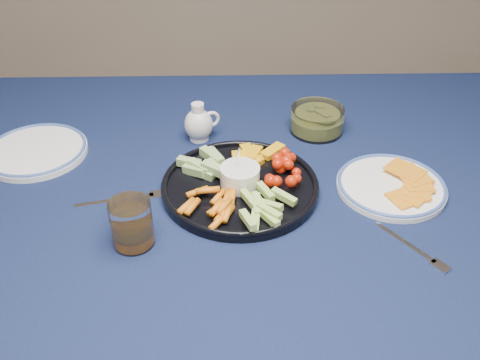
{
  "coord_description": "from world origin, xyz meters",
  "views": [
    {
      "loc": [
        -0.14,
        -0.88,
        1.4
      ],
      "look_at": [
        -0.12,
        -0.01,
        0.77
      ],
      "focal_mm": 40.0,
      "sensor_mm": 36.0,
      "label": 1
    }
  ],
  "objects_px": {
    "juice_tumbler": "(132,226)",
    "side_plate_extra": "(36,151)",
    "pickle_bowl": "(317,121)",
    "crudite_platter": "(239,183)",
    "creamer_pitcher": "(199,124)",
    "cheese_plate": "(391,185)",
    "dining_table": "(295,218)"
  },
  "relations": [
    {
      "from": "crudite_platter",
      "to": "pickle_bowl",
      "type": "xyz_separation_m",
      "value": [
        0.19,
        0.23,
        0.01
      ]
    },
    {
      "from": "crudite_platter",
      "to": "pickle_bowl",
      "type": "height_order",
      "value": "crudite_platter"
    },
    {
      "from": "creamer_pitcher",
      "to": "pickle_bowl",
      "type": "bearing_deg",
      "value": 6.25
    },
    {
      "from": "dining_table",
      "to": "pickle_bowl",
      "type": "distance_m",
      "value": 0.26
    },
    {
      "from": "creamer_pitcher",
      "to": "pickle_bowl",
      "type": "relative_size",
      "value": 0.72
    },
    {
      "from": "juice_tumbler",
      "to": "cheese_plate",
      "type": "bearing_deg",
      "value": 16.4
    },
    {
      "from": "pickle_bowl",
      "to": "side_plate_extra",
      "type": "xyz_separation_m",
      "value": [
        -0.64,
        -0.09,
        -0.02
      ]
    },
    {
      "from": "cheese_plate",
      "to": "side_plate_extra",
      "type": "distance_m",
      "value": 0.77
    },
    {
      "from": "dining_table",
      "to": "cheese_plate",
      "type": "xyz_separation_m",
      "value": [
        0.19,
        -0.02,
        0.1
      ]
    },
    {
      "from": "dining_table",
      "to": "creamer_pitcher",
      "type": "distance_m",
      "value": 0.31
    },
    {
      "from": "dining_table",
      "to": "juice_tumbler",
      "type": "height_order",
      "value": "juice_tumbler"
    },
    {
      "from": "creamer_pitcher",
      "to": "juice_tumbler",
      "type": "xyz_separation_m",
      "value": [
        -0.1,
        -0.35,
        -0.0
      ]
    },
    {
      "from": "juice_tumbler",
      "to": "side_plate_extra",
      "type": "relative_size",
      "value": 0.39
    },
    {
      "from": "dining_table",
      "to": "side_plate_extra",
      "type": "bearing_deg",
      "value": 167.11
    },
    {
      "from": "dining_table",
      "to": "side_plate_extra",
      "type": "relative_size",
      "value": 7.43
    },
    {
      "from": "cheese_plate",
      "to": "juice_tumbler",
      "type": "height_order",
      "value": "juice_tumbler"
    },
    {
      "from": "pickle_bowl",
      "to": "juice_tumbler",
      "type": "distance_m",
      "value": 0.54
    },
    {
      "from": "crudite_platter",
      "to": "creamer_pitcher",
      "type": "distance_m",
      "value": 0.22
    },
    {
      "from": "side_plate_extra",
      "to": "crudite_platter",
      "type": "bearing_deg",
      "value": -17.85
    },
    {
      "from": "crudite_platter",
      "to": "side_plate_extra",
      "type": "height_order",
      "value": "crudite_platter"
    },
    {
      "from": "juice_tumbler",
      "to": "creamer_pitcher",
      "type": "bearing_deg",
      "value": 73.56
    },
    {
      "from": "cheese_plate",
      "to": "juice_tumbler",
      "type": "bearing_deg",
      "value": -163.6
    },
    {
      "from": "creamer_pitcher",
      "to": "juice_tumbler",
      "type": "relative_size",
      "value": 1.03
    },
    {
      "from": "crudite_platter",
      "to": "pickle_bowl",
      "type": "distance_m",
      "value": 0.3
    },
    {
      "from": "side_plate_extra",
      "to": "dining_table",
      "type": "bearing_deg",
      "value": -12.89
    },
    {
      "from": "crudite_platter",
      "to": "pickle_bowl",
      "type": "bearing_deg",
      "value": 50.8
    },
    {
      "from": "creamer_pitcher",
      "to": "side_plate_extra",
      "type": "xyz_separation_m",
      "value": [
        -0.36,
        -0.06,
        -0.03
      ]
    },
    {
      "from": "dining_table",
      "to": "creamer_pitcher",
      "type": "bearing_deg",
      "value": 137.91
    },
    {
      "from": "pickle_bowl",
      "to": "cheese_plate",
      "type": "height_order",
      "value": "pickle_bowl"
    },
    {
      "from": "dining_table",
      "to": "pickle_bowl",
      "type": "height_order",
      "value": "pickle_bowl"
    },
    {
      "from": "dining_table",
      "to": "cheese_plate",
      "type": "height_order",
      "value": "cheese_plate"
    },
    {
      "from": "creamer_pitcher",
      "to": "cheese_plate",
      "type": "relative_size",
      "value": 0.42
    }
  ]
}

